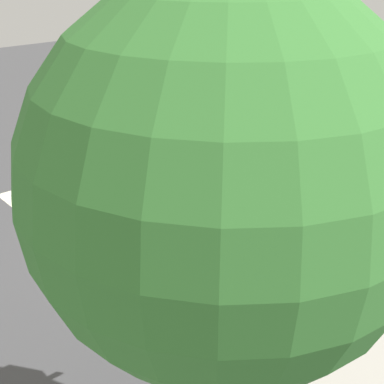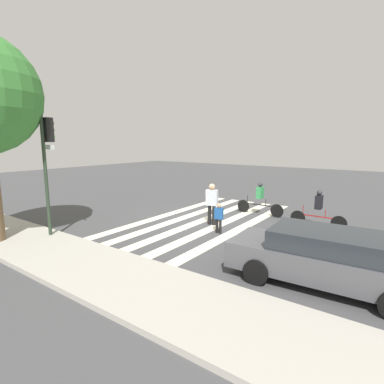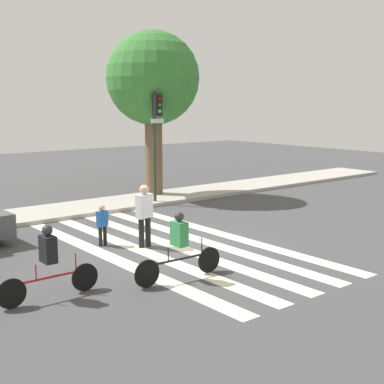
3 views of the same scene
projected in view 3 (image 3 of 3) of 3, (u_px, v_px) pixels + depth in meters
name	position (u px, v px, depth m)	size (l,w,h in m)	color
ground_plane	(175.00, 246.00, 15.02)	(60.00, 60.00, 0.00)	#444447
sidewalk_curb	(73.00, 209.00, 19.81)	(36.00, 2.50, 0.14)	#ADA89E
crosswalk_stripes	(175.00, 246.00, 15.02)	(4.40, 10.00, 0.01)	#F2EDCC
traffic_light	(156.00, 124.00, 20.51)	(0.60, 0.50, 4.51)	#283828
street_tree	(153.00, 80.00, 22.06)	(3.87, 3.87, 6.92)	brown
pedestrian_adult_yellow_jacket	(144.00, 212.00, 14.79)	(0.52, 0.32, 1.76)	black
pedestrian_adult_blue_shirt	(102.00, 223.00, 14.98)	(0.35, 0.21, 1.17)	black
cyclist_far_lane	(49.00, 259.00, 10.84)	(2.20, 0.40, 1.57)	black
cyclist_mid_street	(179.00, 243.00, 12.05)	(2.36, 0.41, 1.58)	black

